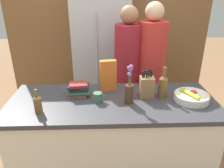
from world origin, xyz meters
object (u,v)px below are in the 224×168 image
(refrigerator, at_px, (102,55))
(fruit_bowl, at_px, (191,96))
(knife_block, at_px, (147,87))
(bottle_vinegar, at_px, (38,104))
(flower_vase, at_px, (129,89))
(person_at_sink, at_px, (128,71))
(bottle_oil, at_px, (163,86))
(book_stack, at_px, (79,89))
(coffee_mug, at_px, (98,97))
(cereal_box, at_px, (108,76))
(person_in_blue, at_px, (150,69))

(refrigerator, bearing_deg, fruit_bowl, -58.72)
(knife_block, xyz_separation_m, bottle_vinegar, (-0.93, -0.25, -0.02))
(knife_block, bearing_deg, flower_vase, -146.86)
(flower_vase, xyz_separation_m, person_at_sink, (0.06, 0.72, -0.10))
(bottle_oil, relative_size, bottle_vinegar, 1.42)
(book_stack, height_order, bottle_oil, bottle_oil)
(coffee_mug, distance_m, book_stack, 0.23)
(coffee_mug, bearing_deg, book_stack, 143.52)
(refrigerator, relative_size, coffee_mug, 16.79)
(knife_block, relative_size, flower_vase, 0.77)
(bottle_oil, xyz_separation_m, person_at_sink, (-0.26, 0.62, -0.08))
(bottle_oil, bearing_deg, knife_block, 175.41)
(cereal_box, xyz_separation_m, bottle_oil, (0.50, -0.16, -0.04))
(bottle_oil, distance_m, person_in_blue, 0.60)
(fruit_bowl, height_order, bottle_oil, bottle_oil)
(fruit_bowl, height_order, cereal_box, cereal_box)
(coffee_mug, relative_size, person_in_blue, 0.07)
(knife_block, distance_m, person_at_sink, 0.62)
(cereal_box, relative_size, person_in_blue, 0.18)
(flower_vase, xyz_separation_m, book_stack, (-0.46, 0.16, -0.07))
(refrigerator, bearing_deg, flower_vase, -79.56)
(coffee_mug, relative_size, person_at_sink, 0.07)
(coffee_mug, bearing_deg, refrigerator, 89.17)
(book_stack, xyz_separation_m, person_at_sink, (0.52, 0.55, -0.03))
(coffee_mug, bearing_deg, flower_vase, -5.79)
(book_stack, height_order, bottle_vinegar, bottle_vinegar)
(knife_block, relative_size, person_at_sink, 0.16)
(person_in_blue, bearing_deg, bottle_vinegar, -124.72)
(flower_vase, bearing_deg, bottle_vinegar, -169.65)
(fruit_bowl, bearing_deg, cereal_box, 162.39)
(coffee_mug, distance_m, bottle_vinegar, 0.51)
(refrigerator, xyz_separation_m, person_at_sink, (0.31, -0.66, -0.00))
(fruit_bowl, height_order, bottle_vinegar, bottle_vinegar)
(person_in_blue, bearing_deg, book_stack, -128.09)
(flower_vase, distance_m, person_in_blue, 0.77)
(refrigerator, bearing_deg, coffee_mug, -90.83)
(person_in_blue, bearing_deg, flower_vase, -97.48)
(refrigerator, height_order, coffee_mug, refrigerator)
(fruit_bowl, relative_size, person_in_blue, 0.18)
(flower_vase, relative_size, bottle_vinegar, 1.74)
(bottle_vinegar, xyz_separation_m, person_in_blue, (1.08, 0.83, -0.03))
(refrigerator, distance_m, bottle_vinegar, 1.59)
(book_stack, distance_m, bottle_oil, 0.78)
(knife_block, height_order, person_in_blue, person_in_blue)
(refrigerator, bearing_deg, knife_block, -71.30)
(cereal_box, distance_m, book_stack, 0.31)
(flower_vase, height_order, cereal_box, flower_vase)
(refrigerator, relative_size, bottle_oil, 6.60)
(flower_vase, distance_m, bottle_vinegar, 0.77)
(fruit_bowl, xyz_separation_m, cereal_box, (-0.75, 0.24, 0.12))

